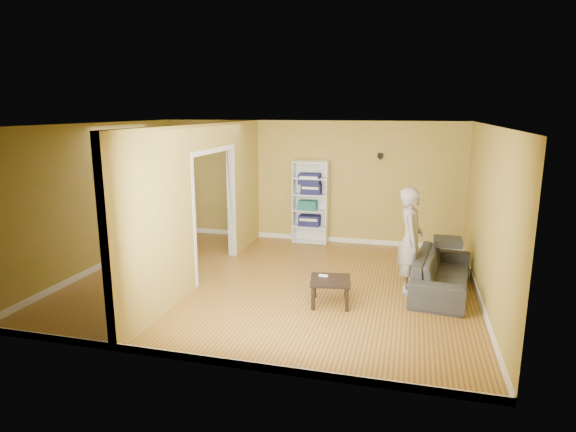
# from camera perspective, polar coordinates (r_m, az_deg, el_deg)

# --- Properties ---
(room_shell) EXTENTS (6.50, 6.50, 6.50)m
(room_shell) POSITION_cam_1_polar(r_m,az_deg,el_deg) (7.78, -1.80, 1.21)
(room_shell) COLOR olive
(room_shell) RESTS_ON ground
(partition) EXTENTS (0.22, 5.50, 2.60)m
(partition) POSITION_cam_1_polar(r_m,az_deg,el_deg) (8.20, -9.88, 1.60)
(partition) COLOR tan
(partition) RESTS_ON ground
(wall_speaker) EXTENTS (0.10, 0.10, 0.10)m
(wall_speaker) POSITION_cam_1_polar(r_m,az_deg,el_deg) (10.08, 10.85, 7.03)
(wall_speaker) COLOR black
(wall_speaker) RESTS_ON room_shell
(sofa) EXTENTS (2.14, 1.13, 0.78)m
(sofa) POSITION_cam_1_polar(r_m,az_deg,el_deg) (8.02, 17.84, -5.80)
(sofa) COLOR black
(sofa) RESTS_ON ground
(person) EXTENTS (0.73, 0.57, 1.96)m
(person) POSITION_cam_1_polar(r_m,az_deg,el_deg) (7.70, 14.38, -1.76)
(person) COLOR slate
(person) RESTS_ON ground
(bookshelf) EXTENTS (0.75, 0.33, 1.77)m
(bookshelf) POSITION_cam_1_polar(r_m,az_deg,el_deg) (10.32, 2.74, 1.67)
(bookshelf) COLOR white
(bookshelf) RESTS_ON ground
(paper_box_navy_a) EXTENTS (0.44, 0.29, 0.23)m
(paper_box_navy_a) POSITION_cam_1_polar(r_m,az_deg,el_deg) (10.36, 2.58, -0.52)
(paper_box_navy_a) COLOR navy
(paper_box_navy_a) RESTS_ON bookshelf
(paper_box_teal) EXTENTS (0.39, 0.25, 0.20)m
(paper_box_teal) POSITION_cam_1_polar(r_m,az_deg,el_deg) (10.30, 2.36, 1.30)
(paper_box_teal) COLOR #176C71
(paper_box_teal) RESTS_ON bookshelf
(paper_box_navy_b) EXTENTS (0.41, 0.27, 0.21)m
(paper_box_navy_b) POSITION_cam_1_polar(r_m,az_deg,el_deg) (10.22, 2.79, 3.21)
(paper_box_navy_b) COLOR navy
(paper_box_navy_b) RESTS_ON bookshelf
(paper_box_navy_c) EXTENTS (0.45, 0.29, 0.23)m
(paper_box_navy_c) POSITION_cam_1_polar(r_m,az_deg,el_deg) (10.19, 2.60, 4.55)
(paper_box_navy_c) COLOR navy
(paper_box_navy_c) RESTS_ON bookshelf
(coffee_table) EXTENTS (0.58, 0.58, 0.39)m
(coffee_table) POSITION_cam_1_polar(r_m,az_deg,el_deg) (7.17, 5.05, -7.91)
(coffee_table) COLOR black
(coffee_table) RESTS_ON ground
(game_controller) EXTENTS (0.13, 0.04, 0.03)m
(game_controller) POSITION_cam_1_polar(r_m,az_deg,el_deg) (7.25, 4.22, -7.05)
(game_controller) COLOR white
(game_controller) RESTS_ON coffee_table
(dining_table) EXTENTS (1.21, 0.81, 0.76)m
(dining_table) POSITION_cam_1_polar(r_m,az_deg,el_deg) (9.92, -14.93, -0.42)
(dining_table) COLOR tan
(dining_table) RESTS_ON ground
(chair_left) EXTENTS (0.42, 0.42, 0.88)m
(chair_left) POSITION_cam_1_polar(r_m,az_deg,el_deg) (10.35, -18.41, -1.44)
(chair_left) COLOR #D7B778
(chair_left) RESTS_ON ground
(chair_near) EXTENTS (0.50, 0.50, 0.93)m
(chair_near) POSITION_cam_1_polar(r_m,az_deg,el_deg) (9.39, -16.30, -2.56)
(chair_near) COLOR tan
(chair_near) RESTS_ON ground
(chair_far) EXTENTS (0.43, 0.43, 0.91)m
(chair_far) POSITION_cam_1_polar(r_m,az_deg,el_deg) (10.46, -13.31, -0.91)
(chair_far) COLOR tan
(chair_far) RESTS_ON ground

